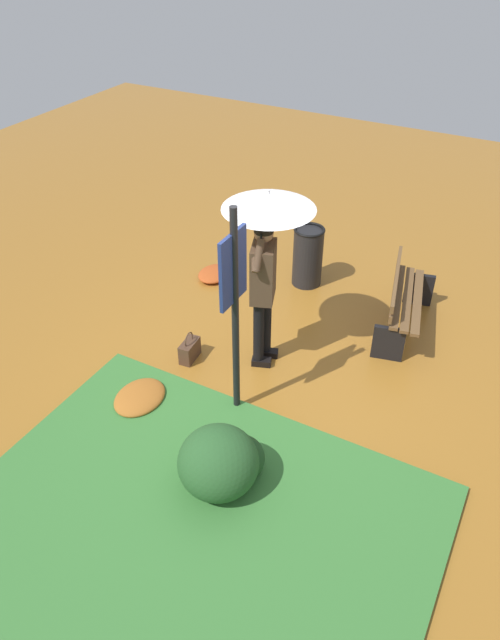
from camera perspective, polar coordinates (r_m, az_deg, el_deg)
The scene contains 10 objects.
ground_plane at distance 6.77m, azimuth 1.30°, elevation -4.75°, with size 18.00×18.00×0.00m, color #9E6623.
grass_verge at distance 5.05m, azimuth -11.68°, elevation -26.06°, with size 4.80×4.00×0.05m.
person_with_umbrella at distance 6.10m, azimuth 1.58°, elevation 7.95°, with size 0.96×0.96×2.04m.
info_sign_post at distance 5.41m, azimuth -1.55°, elevation 2.64°, with size 0.44×0.07×2.30m.
handbag at distance 6.87m, azimuth -5.81°, elevation -2.88°, with size 0.31×0.17×0.37m.
park_bench at distance 7.38m, azimuth 14.51°, elevation 1.76°, with size 1.42×0.67×0.75m.
trash_bin at distance 8.06m, azimuth 5.57°, elevation 6.12°, with size 0.42×0.42×0.83m.
shrub_cluster at distance 5.43m, azimuth -2.62°, elevation -13.43°, with size 0.80×0.73×0.65m.
leaf_pile_near_person at distance 8.34m, azimuth -3.45°, elevation 4.45°, with size 0.52×0.42×0.11m.
leaf_pile_by_bench at distance 6.44m, azimuth -10.54°, elevation -7.30°, with size 0.62×0.49×0.14m.
Camera 1 is at (-4.57, -2.30, 4.44)m, focal length 33.34 mm.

